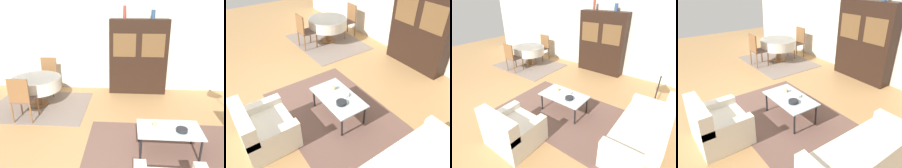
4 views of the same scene
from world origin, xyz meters
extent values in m
plane|color=tan|center=(0.00, 0.00, 0.00)|extent=(14.00, 14.00, 0.00)
cube|color=beige|center=(0.00, 3.63, 1.35)|extent=(10.00, 0.06, 2.70)
cube|color=brown|center=(1.25, 0.56, 0.01)|extent=(2.95, 1.94, 0.01)
cube|color=gray|center=(-1.68, 2.21, 0.01)|extent=(2.39, 1.84, 0.01)
cube|color=silver|center=(3.00, 0.61, 0.22)|extent=(0.84, 1.82, 0.44)
cube|color=silver|center=(3.32, 0.61, 0.65)|extent=(0.20, 1.82, 0.40)
cube|color=silver|center=(3.00, -0.22, 0.50)|extent=(0.84, 0.16, 0.12)
cube|color=silver|center=(3.00, 1.44, 0.50)|extent=(0.84, 0.16, 0.12)
cube|color=silver|center=(1.06, -0.73, 0.22)|extent=(0.92, 0.84, 0.44)
cube|color=silver|center=(1.06, -1.05, 0.63)|extent=(0.92, 0.20, 0.38)
cube|color=silver|center=(0.68, -0.73, 0.50)|extent=(0.16, 0.84, 0.12)
cube|color=silver|center=(1.44, -0.73, 0.50)|extent=(0.16, 0.84, 0.12)
cylinder|color=black|center=(0.75, 0.36, 0.22)|extent=(0.04, 0.04, 0.42)
cylinder|color=black|center=(1.71, 0.36, 0.22)|extent=(0.04, 0.04, 0.42)
cylinder|color=black|center=(0.75, 0.87, 0.22)|extent=(0.04, 0.04, 0.42)
cylinder|color=black|center=(1.71, 0.87, 0.22)|extent=(0.04, 0.04, 0.42)
cube|color=silver|center=(1.23, 0.61, 0.44)|extent=(1.08, 0.63, 0.02)
cube|color=black|center=(0.79, 3.38, 1.03)|extent=(1.59, 0.40, 2.07)
cube|color=brown|center=(0.41, 3.18, 1.40)|extent=(0.61, 0.01, 0.62)
cube|color=brown|center=(1.18, 3.18, 1.40)|extent=(0.61, 0.01, 0.62)
cylinder|color=brown|center=(-1.73, 2.29, 0.03)|extent=(0.48, 0.48, 0.03)
cylinder|color=brown|center=(-1.73, 2.29, 0.22)|extent=(0.14, 0.14, 0.43)
cylinder|color=silver|center=(-1.73, 2.29, 0.59)|extent=(1.18, 1.18, 0.30)
cylinder|color=silver|center=(-1.73, 2.29, 0.72)|extent=(1.19, 1.19, 0.03)
cylinder|color=brown|center=(-1.94, 1.76, 0.24)|extent=(0.04, 0.04, 0.45)
cylinder|color=brown|center=(-1.53, 1.76, 0.24)|extent=(0.04, 0.04, 0.45)
cylinder|color=brown|center=(-1.94, 1.36, 0.24)|extent=(0.04, 0.04, 0.45)
cylinder|color=brown|center=(-1.53, 1.36, 0.24)|extent=(0.04, 0.04, 0.45)
cube|color=brown|center=(-1.73, 1.56, 0.48)|extent=(0.44, 0.44, 0.04)
cube|color=brown|center=(-1.73, 1.36, 0.76)|extent=(0.44, 0.04, 0.51)
cylinder|color=brown|center=(-1.53, 2.82, 0.24)|extent=(0.04, 0.04, 0.45)
cylinder|color=brown|center=(-1.94, 2.82, 0.24)|extent=(0.04, 0.04, 0.45)
cylinder|color=brown|center=(-1.53, 3.22, 0.24)|extent=(0.04, 0.04, 0.45)
cylinder|color=brown|center=(-1.94, 3.22, 0.24)|extent=(0.04, 0.04, 0.45)
cube|color=brown|center=(-1.73, 3.02, 0.48)|extent=(0.44, 0.44, 0.04)
cube|color=brown|center=(-1.73, 3.22, 0.76)|extent=(0.44, 0.04, 0.51)
cylinder|color=black|center=(2.96, 1.93, 0.01)|extent=(0.28, 0.28, 0.02)
cylinder|color=black|center=(2.96, 1.93, 0.54)|extent=(0.03, 0.03, 1.02)
cone|color=silver|center=(2.96, 1.93, 1.19)|extent=(0.41, 0.41, 0.34)
cylinder|color=tan|center=(0.99, 0.69, 0.49)|extent=(0.08, 0.08, 0.07)
cylinder|color=#232328|center=(1.42, 0.55, 0.48)|extent=(0.19, 0.19, 0.05)
cylinder|color=white|center=(1.28, 0.75, 0.48)|extent=(0.13, 0.13, 0.04)
cylinder|color=#9E4238|center=(0.40, 3.38, 2.23)|extent=(0.08, 0.08, 0.33)
cylinder|color=#33517A|center=(1.14, 3.38, 2.18)|extent=(0.11, 0.11, 0.23)
camera|label=1|loc=(0.48, -2.65, 2.46)|focal=35.00mm
camera|label=2|loc=(3.80, -1.18, 3.05)|focal=35.00mm
camera|label=3|loc=(3.32, -2.19, 2.60)|focal=28.00mm
camera|label=4|loc=(4.22, -1.56, 2.55)|focal=35.00mm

